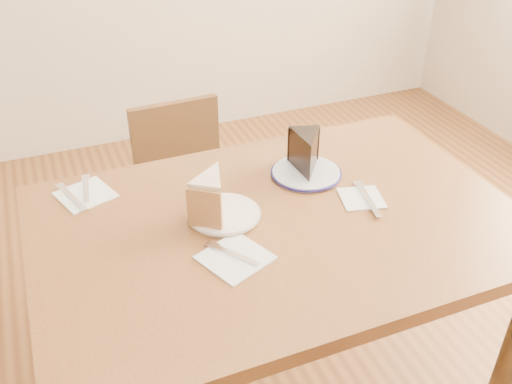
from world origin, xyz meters
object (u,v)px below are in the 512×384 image
object	(u,v)px
table	(278,250)
plate_cream	(224,214)
plate_navy	(306,173)
chair_far	(190,201)
chocolate_cake	(307,155)
carrot_cake	(212,195)

from	to	relation	value
table	plate_cream	world-z (taller)	plate_cream
plate_navy	chair_far	bearing A→B (deg)	115.33
plate_navy	chocolate_cake	size ratio (longest dim) A/B	1.55
chair_far	carrot_cake	size ratio (longest dim) A/B	6.64
plate_cream	carrot_cake	bearing A→B (deg)	155.28
plate_navy	carrot_cake	size ratio (longest dim) A/B	1.63
plate_navy	table	bearing A→B (deg)	-133.53
plate_navy	carrot_cake	xyz separation A→B (m)	(-0.30, -0.09, 0.06)
chair_far	plate_navy	bearing A→B (deg)	113.15
table	chocolate_cake	bearing A→B (deg)	46.84
plate_cream	plate_navy	xyz separation A→B (m)	(0.28, 0.10, 0.00)
table	chocolate_cake	world-z (taller)	chocolate_cake
chair_far	plate_navy	world-z (taller)	chair_far
chocolate_cake	chair_far	bearing A→B (deg)	-47.08
table	carrot_cake	size ratio (longest dim) A/B	10.43
chair_far	plate_navy	distance (m)	0.61
plate_cream	carrot_cake	size ratio (longest dim) A/B	1.53
plate_cream	plate_navy	world-z (taller)	same
table	chocolate_cake	size ratio (longest dim) A/B	9.89
table	plate_navy	size ratio (longest dim) A/B	6.38
chocolate_cake	table	bearing A→B (deg)	64.30
chair_far	plate_cream	bearing A→B (deg)	81.89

